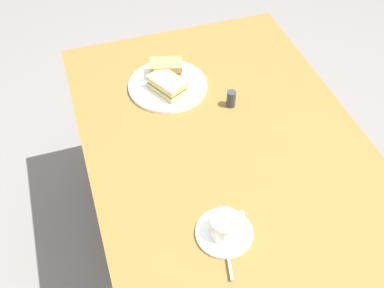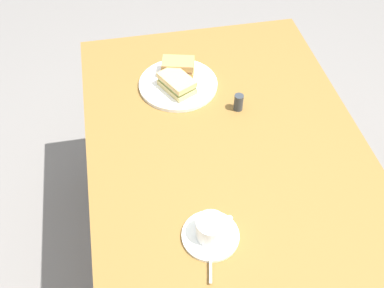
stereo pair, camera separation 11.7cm
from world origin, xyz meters
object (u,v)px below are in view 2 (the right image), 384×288
Objects in this scene: sandwich_back at (178,67)px; coffee_cup at (211,228)px; sandwich_plate at (178,84)px; coffee_saucer at (210,236)px; salt_shaker at (239,102)px; spoon at (211,259)px; sandwich_front at (177,83)px; dining_table at (224,157)px.

coffee_cup reaches higher than sandwich_back.
sandwich_plate is 2.19× the size of sandwich_back.
coffee_saucer is 2.57× the size of salt_shaker.
sandwich_front is at bearing -2.40° from spoon.
spoon reaches higher than coffee_saucer.
salt_shaker is (-0.22, -0.17, -0.01)m from sandwich_back.
spoon reaches higher than dining_table.
salt_shaker is at bearing -23.21° from coffee_saucer.
sandwich_plate is 0.07m from sandwich_back.
sandwich_front is 0.61m from coffee_cup.
coffee_saucer is 0.04m from coffee_cup.
salt_shaker reaches higher than coffee_saucer.
sandwich_plate is 4.64× the size of salt_shaker.
coffee_cup reaches higher than sandwich_front.
coffee_cup is 1.10× the size of spoon.
sandwich_back is at bearing -2.45° from coffee_cup.
sandwich_plate is at bearing -15.74° from sandwich_front.
coffee_saucer is (-0.61, 0.01, -0.04)m from sandwich_front.
dining_table is 20.67× the size of salt_shaker.
sandwich_front is 0.98× the size of coffee_saucer.
dining_table is 4.45× the size of sandwich_plate.
sandwich_front is at bearing 56.27° from salt_shaker.
sandwich_back is at bearing -10.60° from sandwich_plate.
dining_table is 0.20m from salt_shaker.
sandwich_front is 1.58× the size of spoon.
salt_shaker is at bearing -29.29° from dining_table.
dining_table is at bearing -20.35° from coffee_cup.
coffee_saucer is at bearing 177.41° from sandwich_back.
spoon is (-0.77, 0.05, -0.03)m from sandwich_back.
spoon is (-0.41, 0.14, 0.10)m from dining_table.
sandwich_front reaches higher than salt_shaker.
salt_shaker reaches higher than sandwich_plate.
salt_shaker reaches higher than spoon.
dining_table is 0.32m from sandwich_front.
sandwich_front reaches higher than coffee_saucer.
sandwich_front is 0.61m from coffee_saucer.
coffee_saucer is at bearing 159.43° from dining_table.
sandwich_back is (0.05, -0.01, 0.04)m from sandwich_plate.
sandwich_back is 1.33× the size of spoon.
spoon is (-0.68, 0.03, -0.03)m from sandwich_front.
sandwich_plate is 2.92× the size of spoon.
dining_table is 0.45m from spoon.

